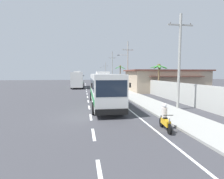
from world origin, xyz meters
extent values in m
plane|color=#3A3A3F|center=(0.00, 0.00, 0.00)|extent=(160.00, 160.00, 0.00)
cube|color=#999993|center=(6.80, 10.00, 0.07)|extent=(3.20, 90.00, 0.14)
cube|color=white|center=(0.00, -8.13, 0.00)|extent=(0.16, 2.00, 0.01)
cube|color=white|center=(0.00, -4.18, 0.00)|extent=(0.16, 2.00, 0.01)
cube|color=white|center=(0.00, -0.22, 0.00)|extent=(0.16, 2.00, 0.01)
cube|color=white|center=(0.00, 3.73, 0.00)|extent=(0.16, 2.00, 0.01)
cube|color=white|center=(0.00, 7.69, 0.00)|extent=(0.16, 2.00, 0.01)
cube|color=white|center=(0.00, 11.64, 0.00)|extent=(0.16, 2.00, 0.01)
cube|color=white|center=(0.00, 15.60, 0.00)|extent=(0.16, 2.00, 0.01)
cube|color=white|center=(0.00, 19.55, 0.00)|extent=(0.16, 2.00, 0.01)
cube|color=white|center=(0.00, 23.51, 0.00)|extent=(0.16, 2.00, 0.01)
cube|color=white|center=(0.00, 27.46, 0.00)|extent=(0.16, 2.00, 0.01)
cube|color=white|center=(0.00, 31.42, 0.00)|extent=(0.16, 2.00, 0.01)
cube|color=white|center=(0.00, 35.37, 0.00)|extent=(0.16, 2.00, 0.01)
cube|color=white|center=(0.00, 39.33, 0.00)|extent=(0.16, 2.00, 0.01)
cube|color=white|center=(0.00, 43.28, 0.00)|extent=(0.16, 2.00, 0.01)
cube|color=white|center=(0.00, 47.24, 0.00)|extent=(0.16, 2.00, 0.01)
cube|color=white|center=(3.73, 15.00, 0.00)|extent=(0.14, 70.00, 0.01)
cube|color=#B2B2AD|center=(10.60, 14.00, 1.17)|extent=(0.24, 60.00, 2.34)
cube|color=silver|center=(1.60, 4.65, 1.87)|extent=(2.71, 11.80, 2.97)
cube|color=#192333|center=(1.61, 4.85, 2.39)|extent=(2.72, 10.86, 0.95)
cube|color=#192333|center=(1.52, -1.19, 2.32)|extent=(2.33, 0.13, 1.25)
cube|color=#1E843D|center=(1.60, 4.65, 1.21)|extent=(2.74, 11.56, 0.53)
cube|color=black|center=(1.51, -1.28, 0.59)|extent=(2.48, 0.20, 0.44)
cube|color=#B7B7B7|center=(1.62, 6.12, 3.50)|extent=(1.43, 2.61, 0.28)
cube|color=black|center=(2.96, -1.00, 2.54)|extent=(0.12, 0.08, 0.36)
cube|color=black|center=(0.07, -0.95, 2.54)|extent=(0.12, 0.08, 0.36)
cylinder|color=black|center=(2.78, 0.52, 0.52)|extent=(0.34, 1.04, 1.04)
cylinder|color=black|center=(0.30, 0.56, 0.52)|extent=(0.34, 1.04, 1.04)
cylinder|color=black|center=(2.90, 8.16, 0.52)|extent=(0.34, 1.04, 1.04)
cylinder|color=black|center=(0.42, 8.20, 0.52)|extent=(0.34, 1.04, 1.04)
cube|color=white|center=(-2.00, 28.94, 2.04)|extent=(2.59, 10.76, 3.30)
cube|color=#192333|center=(-2.00, 28.74, 2.62)|extent=(2.62, 9.90, 1.06)
cube|color=#192333|center=(-1.99, 34.28, 2.53)|extent=(2.36, 0.11, 1.38)
cube|color=#1E843D|center=(-2.00, 28.94, 1.30)|extent=(2.63, 10.54, 0.59)
cube|color=black|center=(-1.99, 34.37, 0.59)|extent=(2.51, 0.17, 0.44)
cube|color=#B7B7B7|center=(-2.01, 27.60, 3.83)|extent=(1.42, 2.37, 0.28)
cube|color=black|center=(-3.45, 34.07, 2.78)|extent=(0.12, 0.08, 0.36)
cube|color=black|center=(-0.53, 34.06, 2.78)|extent=(0.12, 0.08, 0.36)
cylinder|color=black|center=(-3.25, 32.71, 0.52)|extent=(0.32, 1.04, 1.04)
cylinder|color=black|center=(-0.74, 32.70, 0.52)|extent=(0.32, 1.04, 1.04)
cylinder|color=black|center=(-3.27, 25.72, 0.52)|extent=(0.32, 1.04, 1.04)
cylinder|color=black|center=(-0.75, 25.71, 0.52)|extent=(0.32, 1.04, 1.04)
cylinder|color=black|center=(4.17, 12.86, 0.30)|extent=(0.13, 0.60, 0.60)
cylinder|color=black|center=(4.11, 14.22, 0.30)|extent=(0.15, 0.60, 0.60)
cube|color=red|center=(4.14, 13.49, 0.52)|extent=(0.29, 1.11, 0.36)
cube|color=black|center=(4.13, 13.79, 0.72)|extent=(0.27, 0.61, 0.12)
cylinder|color=gray|center=(4.17, 12.98, 0.60)|extent=(0.07, 0.32, 0.67)
cylinder|color=black|center=(4.16, 13.08, 1.04)|extent=(0.56, 0.07, 0.04)
sphere|color=#EAEACC|center=(4.17, 12.96, 0.90)|extent=(0.14, 0.14, 0.14)
cylinder|color=#75388E|center=(4.13, 13.74, 1.01)|extent=(0.32, 0.32, 0.58)
sphere|color=red|center=(4.13, 13.74, 1.43)|extent=(0.26, 0.26, 0.26)
cylinder|color=black|center=(4.24, -4.84, 0.30)|extent=(0.17, 0.61, 0.60)
cylinder|color=black|center=(4.40, -3.49, 0.30)|extent=(0.19, 0.61, 0.60)
cube|color=gold|center=(4.31, -4.22, 0.52)|extent=(0.37, 1.12, 0.36)
cube|color=black|center=(4.35, -3.92, 0.72)|extent=(0.31, 0.62, 0.12)
cylinder|color=gray|center=(4.26, -4.72, 0.60)|extent=(0.10, 0.32, 0.67)
cylinder|color=black|center=(4.27, -4.62, 1.04)|extent=(0.56, 0.11, 0.04)
sphere|color=#EAEACC|center=(4.25, -4.74, 0.90)|extent=(0.14, 0.14, 0.14)
cylinder|color=beige|center=(4.34, -3.97, 1.04)|extent=(0.32, 0.32, 0.63)
sphere|color=white|center=(4.34, -3.97, 1.48)|extent=(0.26, 0.26, 0.26)
cylinder|color=red|center=(6.56, 20.83, 0.54)|extent=(0.28, 0.28, 0.81)
cylinder|color=red|center=(6.56, 20.83, 1.26)|extent=(0.36, 0.36, 0.64)
sphere|color=brown|center=(6.56, 20.83, 1.69)|extent=(0.24, 0.24, 0.24)
cylinder|color=#9E9E99|center=(8.36, 1.46, 4.44)|extent=(0.24, 0.24, 8.87)
cube|color=#9E9E99|center=(8.36, 1.46, 7.86)|extent=(2.46, 0.12, 0.12)
cylinder|color=#4C4742|center=(7.37, 1.46, 7.98)|extent=(0.08, 0.08, 0.16)
cylinder|color=#4C4742|center=(9.34, 1.46, 7.98)|extent=(0.08, 0.08, 0.16)
cylinder|color=#9E9E99|center=(8.45, 21.40, 4.97)|extent=(0.24, 0.24, 9.93)
cube|color=#9E9E99|center=(8.45, 21.40, 8.20)|extent=(2.30, 0.12, 0.12)
cylinder|color=#4C4742|center=(7.53, 21.40, 8.32)|extent=(0.08, 0.08, 0.16)
cylinder|color=#4C4742|center=(9.37, 21.40, 8.32)|extent=(0.08, 0.08, 0.16)
cylinder|color=#9E9E99|center=(7.48, 21.40, 7.17)|extent=(1.93, 0.09, 0.09)
cube|color=#4C4C51|center=(6.51, 21.40, 7.11)|extent=(0.44, 0.24, 0.14)
cylinder|color=#9E9E99|center=(8.50, 41.33, 5.13)|extent=(0.24, 0.24, 10.25)
cube|color=#9E9E99|center=(8.50, 41.33, 8.28)|extent=(2.35, 0.12, 0.12)
cylinder|color=#4C4742|center=(7.56, 41.33, 8.40)|extent=(0.08, 0.08, 0.16)
cylinder|color=#4C4742|center=(9.44, 41.33, 8.40)|extent=(0.08, 0.08, 0.16)
cylinder|color=#9E9E99|center=(8.84, 61.26, 4.07)|extent=(0.24, 0.24, 8.15)
cube|color=#9E9E99|center=(8.84, 61.26, 6.55)|extent=(2.19, 0.12, 0.12)
cylinder|color=#4C4742|center=(7.97, 61.26, 6.67)|extent=(0.08, 0.08, 0.16)
cylinder|color=#4C4742|center=(9.71, 61.26, 6.67)|extent=(0.08, 0.08, 0.16)
cylinder|color=#9E9E99|center=(7.71, 61.26, 5.85)|extent=(2.27, 0.09, 0.09)
cube|color=#4C4C51|center=(6.57, 61.26, 5.79)|extent=(0.44, 0.24, 0.14)
cylinder|color=brown|center=(10.38, 37.95, 2.75)|extent=(0.26, 0.26, 5.50)
ellipsoid|color=#28702D|center=(11.22, 37.83, 5.12)|extent=(1.80, 0.59, 1.07)
ellipsoid|color=#28702D|center=(10.60, 38.81, 5.21)|extent=(0.81, 1.87, 0.89)
ellipsoid|color=#28702D|center=(9.65, 38.47, 5.21)|extent=(1.70, 1.38, 0.88)
ellipsoid|color=#28702D|center=(9.61, 37.50, 5.18)|extent=(1.76, 1.22, 0.94)
ellipsoid|color=#28702D|center=(10.78, 37.17, 5.16)|extent=(1.16, 1.76, 0.98)
sphere|color=brown|center=(10.38, 37.95, 5.55)|extent=(0.56, 0.56, 0.56)
cylinder|color=brown|center=(10.77, 11.31, 2.27)|extent=(0.26, 0.26, 4.54)
ellipsoid|color=#337F33|center=(11.42, 11.25, 4.36)|extent=(1.38, 0.48, 0.67)
ellipsoid|color=#337F33|center=(11.12, 11.86, 4.36)|extent=(1.03, 1.33, 0.67)
ellipsoid|color=#337F33|center=(10.62, 11.97, 4.41)|extent=(0.65, 1.42, 0.59)
ellipsoid|color=#337F33|center=(10.14, 11.58, 4.44)|extent=(1.42, 0.88, 0.52)
ellipsoid|color=#337F33|center=(10.20, 10.92, 4.46)|extent=(1.35, 1.10, 0.47)
ellipsoid|color=#337F33|center=(10.54, 10.67, 4.44)|extent=(0.80, 1.43, 0.51)
ellipsoid|color=#337F33|center=(11.15, 10.76, 4.43)|extent=(1.08, 1.35, 0.54)
sphere|color=brown|center=(10.77, 11.31, 4.59)|extent=(0.56, 0.56, 0.56)
cube|color=tan|center=(15.11, 17.98, 1.93)|extent=(13.89, 8.15, 3.86)
cube|color=brown|center=(15.11, 17.98, 3.98)|extent=(14.72, 8.64, 0.24)
cube|color=brown|center=(15.11, 13.56, 2.89)|extent=(9.72, 0.80, 0.10)
camera|label=1|loc=(-0.49, -13.81, 3.44)|focal=27.99mm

